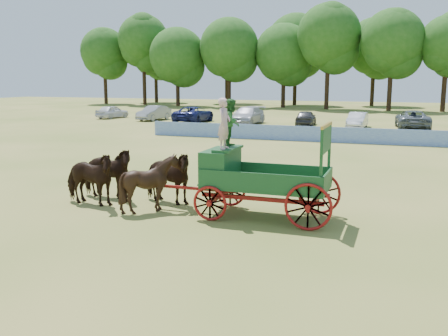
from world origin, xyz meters
TOP-DOWN VIEW (x-y plane):
  - ground at (0.00, 0.00)m, footprint 160.00×160.00m
  - horse_lead_left at (-6.12, -2.02)m, footprint 2.29×1.18m
  - horse_lead_right at (-6.12, -0.92)m, footprint 2.23×1.05m
  - horse_wheel_left at (-3.72, -2.02)m, footprint 1.78×1.60m
  - horse_wheel_right at (-3.72, -0.92)m, footprint 2.38×1.46m
  - farm_dray at (-0.75, -1.45)m, footprint 5.99×2.00m
  - sponsor_banner at (-1.00, 18.00)m, footprint 26.00×0.08m
  - parked_cars at (-6.15, 29.92)m, footprint 37.89×7.83m
  - treeline at (-3.52, 59.35)m, footprint 90.73×20.33m

SIDE VIEW (x-z plane):
  - ground at x=0.00m, z-range 0.00..0.00m
  - sponsor_banner at x=-1.00m, z-range 0.00..1.05m
  - parked_cars at x=-6.15m, z-range -0.04..1.58m
  - horse_lead_left at x=-6.12m, z-range 0.00..1.87m
  - horse_lead_right at x=-6.12m, z-range 0.00..1.87m
  - horse_wheel_right at x=-3.72m, z-range 0.00..1.87m
  - horse_wheel_left at x=-3.72m, z-range 0.00..1.87m
  - farm_dray at x=-0.75m, z-range -0.24..3.48m
  - treeline at x=-3.52m, z-range 1.64..16.88m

